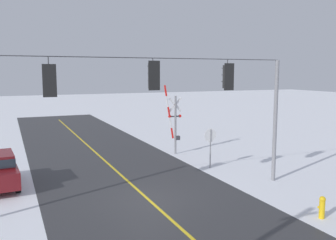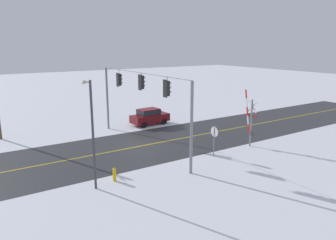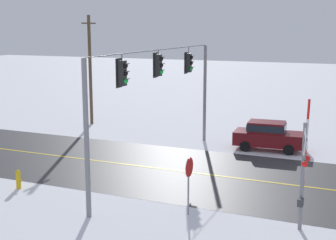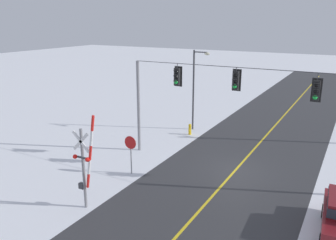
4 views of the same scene
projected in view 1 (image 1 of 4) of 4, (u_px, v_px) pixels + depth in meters
name	position (u px, v px, depth m)	size (l,w,h in m)	color
ground_plane	(147.00, 199.00, 16.47)	(160.00, 160.00, 0.00)	white
signal_span	(148.00, 103.00, 15.95)	(14.20, 0.47, 6.22)	gray
stop_sign	(210.00, 139.00, 21.54)	(0.80, 0.09, 2.35)	gray
railroad_crossing	(174.00, 121.00, 25.21)	(1.33, 0.31, 4.74)	gray
fire_hydrant	(322.00, 207.00, 14.19)	(0.24, 0.31, 0.88)	gold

